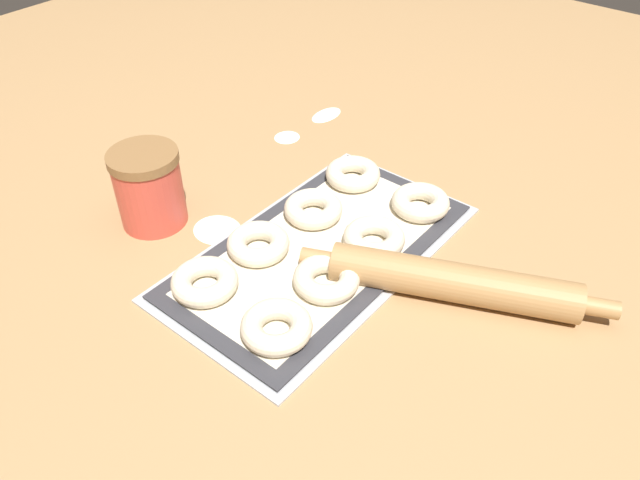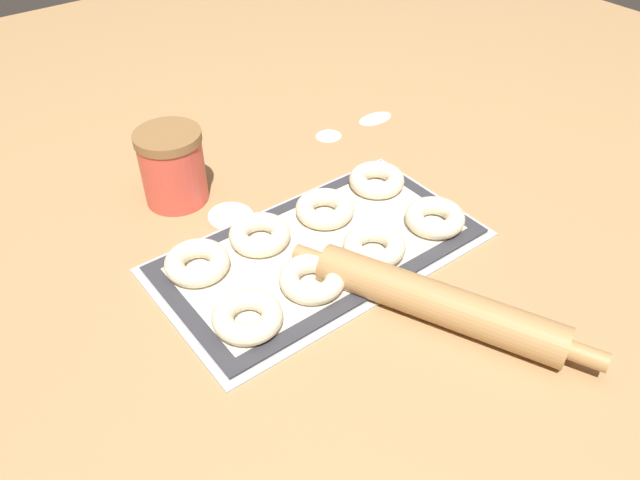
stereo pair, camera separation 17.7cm
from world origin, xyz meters
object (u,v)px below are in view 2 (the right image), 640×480
object	(u,v)px
baking_tray	(320,251)
bagel_front_mid_left	(312,279)
bagel_front_far_right	(435,218)
bagel_back_far_left	(197,263)
flour_canister	(173,167)
rolling_pin	(437,302)
bagel_back_mid_right	(325,209)
bagel_front_far_left	(247,317)
bagel_back_far_right	(377,180)
bagel_back_mid_left	(260,234)
bagel_front_mid_right	(374,246)

from	to	relation	value
baking_tray	bagel_front_mid_left	world-z (taller)	bagel_front_mid_left
bagel_front_far_right	bagel_back_far_left	distance (m)	0.39
flour_canister	rolling_pin	distance (m)	0.51
bagel_back_mid_right	bagel_front_far_left	bearing A→B (deg)	-151.10
bagel_back_far_left	bagel_back_far_right	size ratio (longest dim) A/B	1.00
bagel_back_mid_left	bagel_back_far_right	world-z (taller)	same
bagel_back_mid_left	rolling_pin	world-z (taller)	rolling_pin
bagel_front_far_left	bagel_front_far_right	size ratio (longest dim) A/B	1.00
bagel_front_mid_right	bagel_back_far_left	size ratio (longest dim) A/B	1.00
baking_tray	bagel_front_far_right	size ratio (longest dim) A/B	5.26
bagel_back_mid_left	bagel_back_mid_right	xyz separation A→B (m)	(0.13, -0.01, 0.00)
baking_tray	bagel_back_far_left	xyz separation A→B (m)	(-0.18, 0.07, 0.02)
bagel_front_far_right	flour_canister	world-z (taller)	flour_canister
bagel_back_mid_right	bagel_back_far_right	distance (m)	0.13
bagel_front_far_left	bagel_front_far_right	bearing A→B (deg)	0.04
bagel_front_mid_left	bagel_front_far_right	world-z (taller)	same
bagel_back_mid_left	bagel_back_far_right	distance (m)	0.25
baking_tray	bagel_back_mid_right	distance (m)	0.09
bagel_front_far_right	flour_canister	size ratio (longest dim) A/B	0.74
baking_tray	bagel_back_far_left	world-z (taller)	bagel_back_far_left
bagel_front_far_right	bagel_back_far_right	world-z (taller)	same
bagel_front_mid_right	bagel_back_mid_right	bearing A→B (deg)	90.68
flour_canister	bagel_back_far_right	bearing A→B (deg)	-34.23
bagel_front_far_left	rolling_pin	world-z (taller)	rolling_pin
bagel_front_mid_right	bagel_front_far_right	world-z (taller)	same
flour_canister	rolling_pin	xyz separation A→B (m)	(0.16, -0.49, -0.04)
bagel_front_mid_right	bagel_back_far_right	size ratio (longest dim) A/B	1.00
bagel_front_mid_left	bagel_back_mid_left	distance (m)	0.13
bagel_back_mid_right	bagel_back_far_right	bearing A→B (deg)	5.06
bagel_back_mid_right	bagel_back_far_right	xyz separation A→B (m)	(0.13, 0.01, 0.00)
bagel_back_mid_right	rolling_pin	xyz separation A→B (m)	(-0.01, -0.27, 0.00)
bagel_front_far_right	bagel_back_mid_right	xyz separation A→B (m)	(-0.13, 0.13, 0.00)
bagel_front_far_left	bagel_back_far_right	bearing A→B (deg)	21.33
bagel_front_mid_left	flour_canister	world-z (taller)	flour_canister
rolling_pin	bagel_back_far_left	bearing A→B (deg)	128.56
bagel_front_mid_right	bagel_back_mid_left	world-z (taller)	same
bagel_front_far_left	bagel_front_mid_right	bearing A→B (deg)	1.58
bagel_front_far_left	bagel_back_mid_left	world-z (taller)	same
baking_tray	flour_canister	bearing A→B (deg)	112.30
bagel_back_far_left	bagel_front_mid_left	bearing A→B (deg)	-48.87
bagel_back_far_left	flour_canister	xyz separation A→B (m)	(0.07, 0.20, 0.04)
bagel_back_mid_right	bagel_back_far_right	world-z (taller)	same
bagel_front_mid_left	bagel_back_far_right	bearing A→B (deg)	28.76
rolling_pin	flour_canister	bearing A→B (deg)	107.95
bagel_front_mid_left	flour_canister	distance (m)	0.34
bagel_front_mid_right	bagel_back_far_right	world-z (taller)	same
bagel_front_far_right	rolling_pin	bearing A→B (deg)	-134.61
bagel_front_far_left	rolling_pin	bearing A→B (deg)	-32.28
bagel_front_far_left	bagel_back_mid_left	size ratio (longest dim) A/B	1.00
bagel_back_far_left	bagel_back_mid_left	world-z (taller)	same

